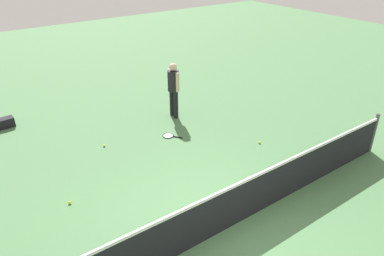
{
  "coord_description": "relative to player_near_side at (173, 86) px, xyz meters",
  "views": [
    {
      "loc": [
        3.55,
        3.96,
        4.98
      ],
      "look_at": [
        -1.02,
        -2.35,
        0.9
      ],
      "focal_mm": 34.56,
      "sensor_mm": 36.0,
      "label": 1
    }
  ],
  "objects": [
    {
      "name": "tennis_racket_near_player",
      "position": [
        0.82,
        0.98,
        -1.0
      ],
      "size": [
        0.48,
        0.58,
        0.03
      ],
      "color": "black",
      "rests_on": "ground_plane"
    },
    {
      "name": "tennis_ball_near_player",
      "position": [
        -0.93,
        2.76,
        -0.98
      ],
      "size": [
        0.07,
        0.07,
        0.07
      ],
      "primitive_type": "sphere",
      "color": "#C6E033",
      "rests_on": "ground_plane"
    },
    {
      "name": "tennis_ball_by_net",
      "position": [
        2.45,
        4.12,
        -0.98
      ],
      "size": [
        0.07,
        0.07,
        0.07
      ],
      "primitive_type": "sphere",
      "color": "#C6E033",
      "rests_on": "ground_plane"
    },
    {
      "name": "court_net",
      "position": [
        2.04,
        4.71,
        -0.51
      ],
      "size": [
        10.09,
        0.09,
        1.07
      ],
      "color": "#4C4C51",
      "rests_on": "ground_plane"
    },
    {
      "name": "player_near_side",
      "position": [
        0.0,
        0.0,
        0.0
      ],
      "size": [
        0.34,
        0.52,
        1.7
      ],
      "color": "black",
      "rests_on": "ground_plane"
    },
    {
      "name": "tennis_ball_baseline",
      "position": [
        2.53,
        0.46,
        -0.98
      ],
      "size": [
        0.07,
        0.07,
        0.07
      ],
      "primitive_type": "sphere",
      "color": "#C6E033",
      "rests_on": "ground_plane"
    },
    {
      "name": "ground_plane",
      "position": [
        2.04,
        4.71,
        -1.01
      ],
      "size": [
        40.0,
        40.0,
        0.0
      ],
      "primitive_type": "plane",
      "color": "#4C7A4C"
    },
    {
      "name": "tennis_ball_stray_left",
      "position": [
        4.09,
        2.24,
        -0.98
      ],
      "size": [
        0.07,
        0.07,
        0.07
      ],
      "primitive_type": "sphere",
      "color": "#C6E033",
      "rests_on": "ground_plane"
    },
    {
      "name": "tennis_ball_midcourt",
      "position": [
        0.21,
        3.88,
        -0.98
      ],
      "size": [
        0.07,
        0.07,
        0.07
      ],
      "primitive_type": "sphere",
      "color": "#C6E033",
      "rests_on": "ground_plane"
    }
  ]
}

